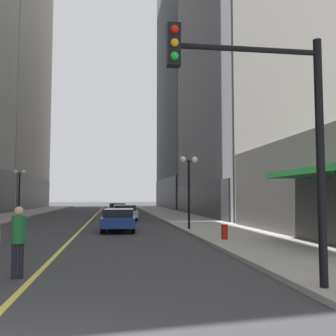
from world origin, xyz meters
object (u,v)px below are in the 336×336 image
car_blue (119,219)px  car_grey (117,209)px  street_lamp_left_far (20,183)px  fire_hydrant_right (224,234)px  traffic_light_near_right (273,117)px  street_lamp_right_mid (189,176)px  pedestrian_in_green_parka (18,236)px  car_silver (124,212)px

car_blue → car_grey: 19.22m
street_lamp_left_far → fire_hydrant_right: size_ratio=5.54×
traffic_light_near_right → fire_hydrant_right: size_ratio=7.06×
car_grey → fire_hydrant_right: 25.92m
car_grey → street_lamp_right_mid: size_ratio=1.00×
car_grey → fire_hydrant_right: car_grey is taller
traffic_light_near_right → pedestrian_in_green_parka: bearing=156.0°
car_blue → fire_hydrant_right: car_blue is taller
street_lamp_left_far → fire_hydrant_right: street_lamp_left_far is taller
car_silver → car_grey: (-0.51, 9.01, -0.00)m
pedestrian_in_green_parka → street_lamp_right_mid: size_ratio=0.41×
pedestrian_in_green_parka → traffic_light_near_right: size_ratio=0.32×
street_lamp_left_far → fire_hydrant_right: bearing=-55.3°
car_silver → car_grey: same height
pedestrian_in_green_parka → fire_hydrant_right: (7.29, 6.54, -0.66)m
car_blue → traffic_light_near_right: 15.99m
pedestrian_in_green_parka → traffic_light_near_right: 6.83m
pedestrian_in_green_parka → car_silver: bearing=81.9°
car_blue → pedestrian_in_green_parka: size_ratio=2.66×
traffic_light_near_right → car_silver: bearing=95.5°
traffic_light_near_right → street_lamp_left_far: (-11.75, 28.29, -0.49)m
car_blue → traffic_light_near_right: (3.05, -15.40, 3.02)m
car_blue → car_silver: 10.23m
pedestrian_in_green_parka → street_lamp_left_far: (-6.01, 25.73, 2.20)m
pedestrian_in_green_parka → traffic_light_near_right: traffic_light_near_right is taller
traffic_light_near_right → car_blue: bearing=101.2°
car_blue → pedestrian_in_green_parka: (-2.69, -12.84, 0.34)m
car_blue → car_silver: (0.59, 10.21, -0.00)m
car_silver → fire_hydrant_right: (4.01, -16.51, -0.32)m
car_grey → traffic_light_near_right: (2.97, -34.62, 3.02)m
traffic_light_near_right → fire_hydrant_right: 9.82m
car_silver → pedestrian_in_green_parka: 23.29m
traffic_light_near_right → street_lamp_right_mid: 14.83m
car_blue → fire_hydrant_right: size_ratio=5.99×
car_silver → fire_hydrant_right: car_silver is taller
car_silver → car_grey: size_ratio=1.04×
car_grey → car_silver: bearing=-86.8°
traffic_light_near_right → street_lamp_left_far: size_ratio=1.28×
car_grey → fire_hydrant_right: (4.52, -25.52, -0.32)m
car_silver → street_lamp_right_mid: street_lamp_right_mid is taller
street_lamp_left_far → street_lamp_right_mid: size_ratio=1.00×
car_grey → street_lamp_right_mid: bearing=-78.6°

